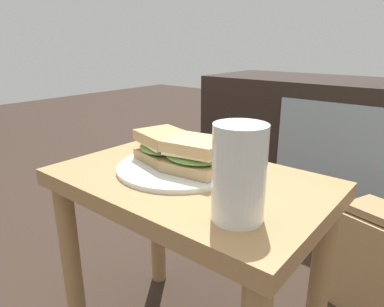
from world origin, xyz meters
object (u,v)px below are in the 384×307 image
sandwich_front (163,146)px  plate (179,167)px  tv_cabinet (319,147)px  beer_glass (239,175)px  sandwich_back (195,155)px

sandwich_front → plate: bearing=-3.1°
tv_cabinet → plate: bearing=-89.3°
beer_glass → sandwich_back: bearing=148.3°
tv_cabinet → beer_glass: size_ratio=6.38×
tv_cabinet → sandwich_front: (-0.04, -0.93, 0.21)m
tv_cabinet → sandwich_back: (0.06, -0.93, 0.21)m
tv_cabinet → sandwich_back: tv_cabinet is taller
tv_cabinet → sandwich_front: 0.95m
plate → sandwich_back: bearing=-3.1°
plate → sandwich_back: sandwich_back is taller
sandwich_front → sandwich_back: bearing=-3.1°
plate → sandwich_front: (-0.05, 0.00, 0.04)m
sandwich_back → beer_glass: 0.20m
tv_cabinet → sandwich_front: size_ratio=6.86×
plate → beer_glass: (0.21, -0.11, 0.07)m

